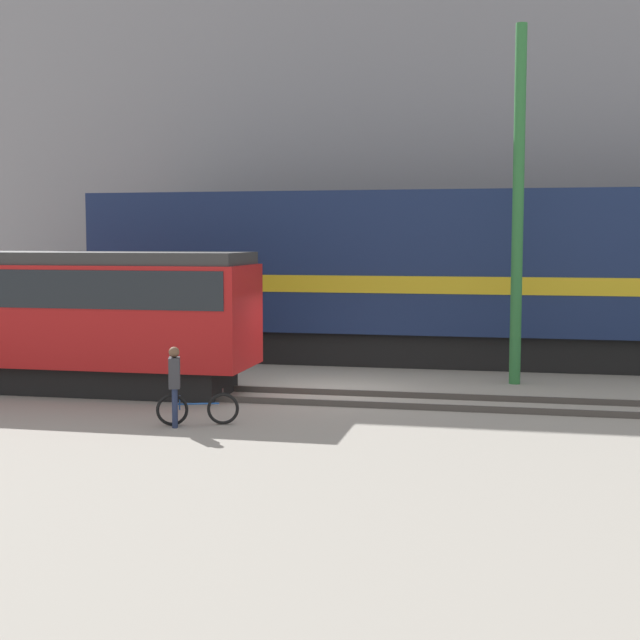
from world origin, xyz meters
The scene contains 9 objects.
ground_plane centered at (0.00, 0.00, 0.00)m, with size 120.00×120.00×0.00m, color gray.
track_near centered at (0.00, -1.20, 0.07)m, with size 60.00×1.50×0.14m.
track_far centered at (0.00, 5.55, 0.07)m, with size 60.00×1.51×0.14m.
building_backdrop centered at (0.00, 13.07, 7.41)m, with size 34.15×6.00×14.83m.
freight_locomotive centered at (1.95, 5.55, 2.70)m, with size 20.62×3.04×5.78m.
streetcar centered at (-6.63, -1.20, 1.98)m, with size 9.84×2.54×3.46m.
bicycle centered at (-1.81, -4.48, 0.33)m, with size 1.61×0.68×0.71m.
person centered at (-2.19, -4.76, 0.99)m, with size 0.32×0.41×1.63m.
utility_pole_left centered at (4.52, 2.18, 4.61)m, with size 0.29×0.29×9.21m.
Camera 1 is at (4.38, -21.43, 3.81)m, focal length 50.00 mm.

